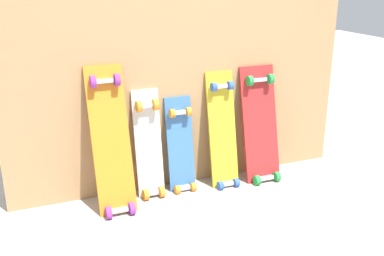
# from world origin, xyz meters

# --- Properties ---
(ground_plane) EXTENTS (12.00, 12.00, 0.00)m
(ground_plane) POSITION_xyz_m (0.00, 0.00, 0.00)
(ground_plane) COLOR #B2AAA0
(plywood_wall_panel) EXTENTS (2.15, 0.04, 1.57)m
(plywood_wall_panel) POSITION_xyz_m (0.00, 0.07, 0.79)
(plywood_wall_panel) COLOR tan
(plywood_wall_panel) RESTS_ON ground
(skateboard_orange) EXTENTS (0.21, 0.31, 0.87)m
(skateboard_orange) POSITION_xyz_m (-0.49, -0.09, 0.37)
(skateboard_orange) COLOR orange
(skateboard_orange) RESTS_ON ground
(skateboard_white) EXTENTS (0.16, 0.18, 0.70)m
(skateboard_white) POSITION_xyz_m (-0.26, -0.02, 0.29)
(skateboard_white) COLOR silver
(skateboard_white) RESTS_ON ground
(skateboard_blue) EXTENTS (0.17, 0.17, 0.65)m
(skateboard_blue) POSITION_xyz_m (-0.05, -0.02, 0.25)
(skateboard_blue) COLOR #386BAD
(skateboard_blue) RESTS_ON ground
(skateboard_yellow) EXTENTS (0.18, 0.22, 0.78)m
(skateboard_yellow) POSITION_xyz_m (0.22, -0.04, 0.32)
(skateboard_yellow) COLOR gold
(skateboard_yellow) RESTS_ON ground
(skateboard_red) EXTENTS (0.24, 0.25, 0.79)m
(skateboard_red) POSITION_xyz_m (0.48, -0.06, 0.33)
(skateboard_red) COLOR #B22626
(skateboard_red) RESTS_ON ground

